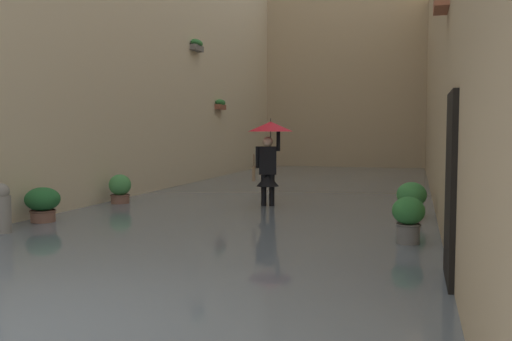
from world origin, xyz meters
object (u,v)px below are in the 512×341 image
object	(u,v)px
person_wading	(269,147)
potted_plant_far_left	(411,200)
potted_plant_mid_left	(408,220)
mooring_bollard	(1,212)
potted_plant_far_right	(43,205)
potted_plant_mid_right	(120,190)

from	to	relation	value
person_wading	potted_plant_far_left	xyz separation A→B (m)	(-3.05, 0.85, -0.98)
potted_plant_far_left	potted_plant_mid_left	size ratio (longest dim) A/B	0.99
person_wading	mooring_bollard	distance (m)	5.60
potted_plant_mid_left	potted_plant_far_right	size ratio (longest dim) A/B	1.08
person_wading	potted_plant_mid_left	distance (m)	4.67
person_wading	potted_plant_far_right	distance (m)	4.82
person_wading	mooring_bollard	bearing A→B (deg)	52.67
person_wading	mooring_bollard	xyz separation A→B (m)	(3.34, 4.38, -0.97)
potted_plant_mid_right	mooring_bollard	distance (m)	3.87
person_wading	mooring_bollard	world-z (taller)	person_wading
potted_plant_far_right	mooring_bollard	bearing A→B (deg)	93.77
potted_plant_mid_left	potted_plant_mid_right	world-z (taller)	potted_plant_mid_left
mooring_bollard	potted_plant_mid_right	bearing A→B (deg)	-89.03
potted_plant_far_left	potted_plant_mid_left	bearing A→B (deg)	89.46
person_wading	potted_plant_mid_left	xyz separation A→B (m)	(-3.03, 3.42, -0.96)
potted_plant_mid_left	potted_plant_far_right	world-z (taller)	potted_plant_mid_left
potted_plant_mid_left	potted_plant_far_right	bearing A→B (deg)	-1.49
potted_plant_far_right	potted_plant_far_left	bearing A→B (deg)	-159.62
potted_plant_mid_left	potted_plant_far_left	bearing A→B (deg)	-90.54
potted_plant_mid_right	potted_plant_far_right	bearing A→B (deg)	89.81
mooring_bollard	potted_plant_far_left	bearing A→B (deg)	-151.05
potted_plant_far_left	potted_plant_far_right	bearing A→B (deg)	20.38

